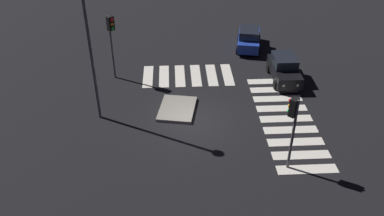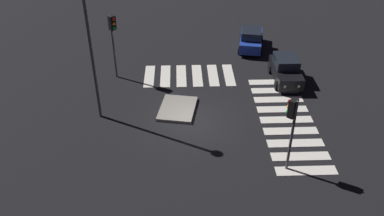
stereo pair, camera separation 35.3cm
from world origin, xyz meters
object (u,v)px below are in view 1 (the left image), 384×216
object	(u,v)px
car_blue	(249,38)
traffic_light_south	(293,117)
car_black	(284,69)
traffic_light_north	(111,32)
traffic_island	(177,109)
street_lamp	(87,26)

from	to	relation	value
car_blue	traffic_light_south	bearing A→B (deg)	-170.34
car_black	traffic_light_north	size ratio (longest dim) A/B	0.87
traffic_island	car_blue	bearing A→B (deg)	-34.24
car_blue	car_black	bearing A→B (deg)	-151.50
car_blue	traffic_light_south	size ratio (longest dim) A/B	0.99
traffic_island	street_lamp	size ratio (longest dim) A/B	0.36
traffic_island	car_blue	size ratio (longest dim) A/B	0.78
traffic_island	car_blue	world-z (taller)	car_blue
car_black	traffic_light_north	bearing A→B (deg)	-93.33
traffic_light_north	street_lamp	xyz separation A→B (m)	(-4.88, 0.51, 2.44)
traffic_island	car_black	world-z (taller)	car_black
car_black	traffic_light_south	size ratio (longest dim) A/B	0.96
traffic_light_north	car_blue	bearing A→B (deg)	71.33
car_black	street_lamp	distance (m)	13.99
car_blue	street_lamp	bearing A→B (deg)	142.32
car_black	traffic_light_south	xyz separation A→B (m)	(-9.14, 2.05, 2.32)
traffic_light_north	street_lamp	distance (m)	5.48
traffic_island	traffic_light_south	xyz separation A→B (m)	(-5.61, -5.55, 3.08)
street_lamp	traffic_light_north	bearing A→B (deg)	-5.97
car_black	car_blue	xyz separation A→B (m)	(5.27, 1.62, -0.01)
car_black	car_blue	world-z (taller)	car_black
traffic_island	car_blue	distance (m)	10.66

